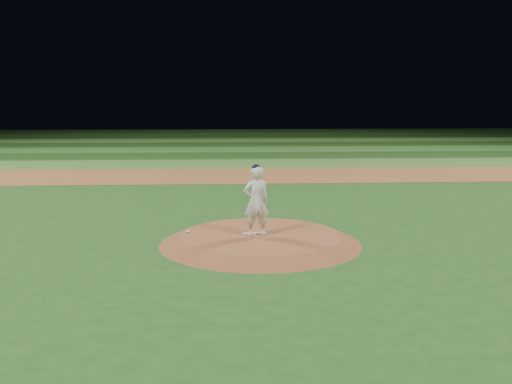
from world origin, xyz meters
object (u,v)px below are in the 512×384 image
pitching_rubber (254,233)px  pitchers_mound (260,239)px  rosin_bag (188,232)px  pitcher_on_mound (256,201)px

pitching_rubber → pitchers_mound: bearing=-25.4°
pitchers_mound → rosin_bag: size_ratio=49.96×
pitchers_mound → pitching_rubber: 0.23m
pitching_rubber → rosin_bag: rosin_bag is taller
pitchers_mound → pitching_rubber: size_ratio=8.10×
pitchers_mound → pitcher_on_mound: (-0.12, -0.14, 1.08)m
pitchers_mound → pitcher_on_mound: pitcher_on_mound is taller
pitcher_on_mound → rosin_bag: bearing=165.5°
pitchers_mound → rosin_bag: (-1.99, 0.34, 0.16)m
rosin_bag → pitcher_on_mound: bearing=-14.5°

